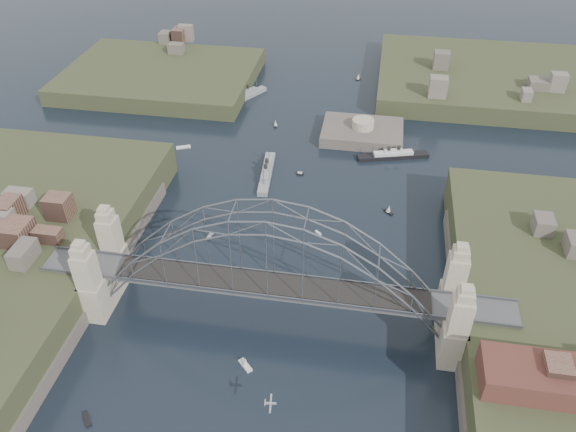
# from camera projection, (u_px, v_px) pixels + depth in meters

# --- Properties ---
(ground) EXTENTS (500.00, 500.00, 0.00)m
(ground) POSITION_uv_depth(u_px,v_px,m) (272.00, 318.00, 105.33)
(ground) COLOR black
(ground) RESTS_ON ground
(bridge) EXTENTS (84.00, 13.80, 24.60)m
(bridge) POSITION_uv_depth(u_px,v_px,m) (270.00, 268.00, 97.87)
(bridge) COLOR #4F4E51
(bridge) RESTS_ON ground
(headland_nw) EXTENTS (60.00, 45.00, 9.00)m
(headland_nw) POSITION_uv_depth(u_px,v_px,m) (161.00, 82.00, 186.86)
(headland_nw) COLOR #343A1F
(headland_nw) RESTS_ON ground
(headland_ne) EXTENTS (70.00, 55.00, 9.50)m
(headland_ne) POSITION_uv_depth(u_px,v_px,m) (488.00, 84.00, 184.56)
(headland_ne) COLOR #343A1F
(headland_ne) RESTS_ON ground
(fort_island) EXTENTS (22.00, 16.00, 9.40)m
(fort_island) POSITION_uv_depth(u_px,v_px,m) (362.00, 138.00, 158.87)
(fort_island) COLOR #534A43
(fort_island) RESTS_ON ground
(wharf_shed) EXTENTS (20.00, 8.00, 4.00)m
(wharf_shed) POSITION_uv_depth(u_px,v_px,m) (552.00, 379.00, 82.46)
(wharf_shed) COLOR #592D26
(wharf_shed) RESTS_ON shore_east
(naval_cruiser_near) EXTENTS (4.01, 18.71, 5.57)m
(naval_cruiser_near) POSITION_uv_depth(u_px,v_px,m) (267.00, 173.00, 142.69)
(naval_cruiser_near) COLOR #969B9E
(naval_cruiser_near) RESTS_ON ground
(naval_cruiser_far) EXTENTS (10.54, 15.20, 5.55)m
(naval_cruiser_far) POSITION_uv_depth(u_px,v_px,m) (246.00, 96.00, 177.51)
(naval_cruiser_far) COLOR #969B9E
(naval_cruiser_far) RESTS_ON ground
(ocean_liner) EXTENTS (18.74, 7.64, 4.61)m
(ocean_liner) POSITION_uv_depth(u_px,v_px,m) (393.00, 156.00, 149.53)
(ocean_liner) COLOR black
(ocean_liner) RESTS_ON ground
(aeroplane) EXTENTS (1.77, 3.26, 0.47)m
(aeroplane) POSITION_uv_depth(u_px,v_px,m) (269.00, 403.00, 83.03)
(aeroplane) COLOR #ADAFB5
(small_boat_a) EXTENTS (1.16, 2.44, 0.45)m
(small_boat_a) POSITION_uv_depth(u_px,v_px,m) (210.00, 236.00, 123.93)
(small_boat_a) COLOR silver
(small_boat_a) RESTS_ON ground
(small_boat_b) EXTENTS (1.63, 1.57, 0.45)m
(small_boat_b) POSITION_uv_depth(u_px,v_px,m) (318.00, 233.00, 124.79)
(small_boat_b) COLOR silver
(small_boat_b) RESTS_ON ground
(small_boat_c) EXTENTS (2.88, 2.91, 2.38)m
(small_boat_c) POSITION_uv_depth(u_px,v_px,m) (245.00, 363.00, 96.14)
(small_boat_c) COLOR silver
(small_boat_c) RESTS_ON ground
(small_boat_d) EXTENTS (2.31, 2.27, 2.38)m
(small_boat_d) POSITION_uv_depth(u_px,v_px,m) (389.00, 210.00, 130.35)
(small_boat_d) COLOR silver
(small_boat_d) RESTS_ON ground
(small_boat_e) EXTENTS (4.05, 2.71, 0.45)m
(small_boat_e) POSITION_uv_depth(u_px,v_px,m) (183.00, 147.00, 153.99)
(small_boat_e) COLOR silver
(small_boat_e) RESTS_ON ground
(small_boat_f) EXTENTS (1.87, 0.76, 1.43)m
(small_boat_f) POSITION_uv_depth(u_px,v_px,m) (300.00, 174.00, 143.39)
(small_boat_f) COLOR silver
(small_boat_f) RESTS_ON ground
(small_boat_h) EXTENTS (1.06, 1.91, 2.38)m
(small_boat_h) POSITION_uv_depth(u_px,v_px,m) (275.00, 124.00, 162.90)
(small_boat_h) COLOR silver
(small_boat_h) RESTS_ON ground
(small_boat_i) EXTENTS (2.11, 2.13, 0.45)m
(small_boat_i) POSITION_uv_depth(u_px,v_px,m) (456.00, 287.00, 111.38)
(small_boat_i) COLOR silver
(small_boat_i) RESTS_ON ground
(small_boat_j) EXTENTS (2.40, 2.70, 0.45)m
(small_boat_j) POSITION_uv_depth(u_px,v_px,m) (87.00, 419.00, 88.34)
(small_boat_j) COLOR silver
(small_boat_j) RESTS_ON ground
(small_boat_k) EXTENTS (1.60, 1.59, 2.38)m
(small_boat_k) POSITION_uv_depth(u_px,v_px,m) (358.00, 77.00, 188.53)
(small_boat_k) COLOR silver
(small_boat_k) RESTS_ON ground
(small_boat_l) EXTENTS (2.90, 2.03, 0.45)m
(small_boat_l) POSITION_uv_depth(u_px,v_px,m) (118.00, 199.00, 134.82)
(small_boat_l) COLOR silver
(small_boat_l) RESTS_ON ground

